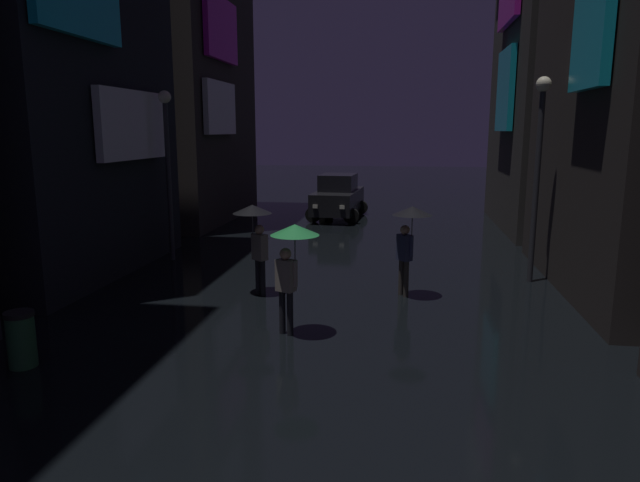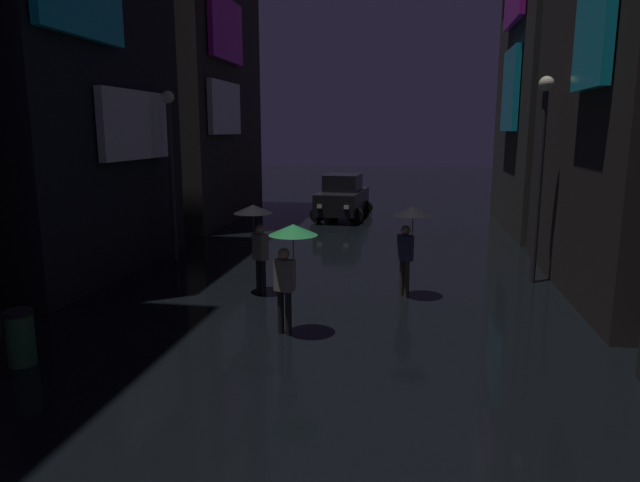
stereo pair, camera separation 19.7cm
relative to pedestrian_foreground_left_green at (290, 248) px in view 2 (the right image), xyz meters
The scene contains 7 objects.
pedestrian_foreground_left_green is the anchor object (origin of this frame).
pedestrian_foreground_right_black 2.87m from the pedestrian_foreground_left_green, 118.56° to the left, with size 0.90×0.90×2.12m.
pedestrian_near_crossing_black 3.57m from the pedestrian_foreground_left_green, 53.03° to the left, with size 0.90×0.90×2.12m.
car_distant 14.54m from the pedestrian_foreground_left_green, 93.40° to the left, with size 2.44×4.24×1.92m.
streetlamp_right_far 7.18m from the pedestrian_foreground_left_green, 41.85° to the left, with size 0.36×0.36×5.06m.
streetlamp_left_far 7.57m from the pedestrian_foreground_left_green, 129.95° to the left, with size 0.36×0.36×4.90m.
trash_bin 4.73m from the pedestrian_foreground_left_green, 152.99° to the right, with size 0.46×0.46×0.93m.
Camera 2 is at (1.99, -1.32, 3.80)m, focal length 32.00 mm.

